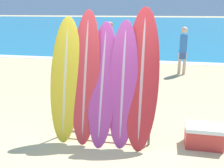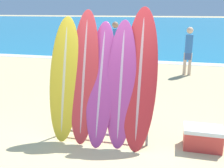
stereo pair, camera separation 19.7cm
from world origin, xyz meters
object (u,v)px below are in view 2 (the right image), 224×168
at_px(surfboard_slot_2, 101,84).
at_px(surfboard_slot_4, 140,79).
at_px(surfboard_slot_3, 121,85).
at_px(person_near_water, 188,49).
at_px(surfboard_rack, 101,118).
at_px(cooler_box, 203,138).
at_px(surfboard_slot_0, 65,79).
at_px(person_mid_beach, 115,44).
at_px(surfboard_slot_1, 84,77).

xyz_separation_m(surfboard_slot_2, surfboard_slot_4, (0.65, 0.04, 0.12)).
distance_m(surfboard_slot_3, surfboard_slot_4, 0.32).
distance_m(surfboard_slot_2, person_near_water, 5.41).
relative_size(surfboard_rack, surfboard_slot_4, 0.72).
relative_size(surfboard_slot_2, surfboard_slot_3, 0.99).
xyz_separation_m(surfboard_slot_3, cooler_box, (1.36, 0.10, -0.84)).
bearing_deg(person_near_water, surfboard_slot_2, -108.19).
bearing_deg(surfboard_slot_0, surfboard_slot_4, 2.12).
xyz_separation_m(surfboard_rack, person_near_water, (1.60, 5.22, 0.47)).
xyz_separation_m(surfboard_slot_2, cooler_box, (1.71, 0.09, -0.83)).
relative_size(surfboard_slot_2, cooler_box, 3.28).
height_order(surfboard_rack, surfboard_slot_2, surfboard_slot_2).
distance_m(surfboard_rack, surfboard_slot_0, 0.91).
distance_m(surfboard_slot_0, surfboard_slot_2, 0.65).
height_order(surfboard_rack, surfboard_slot_0, surfboard_slot_0).
xyz_separation_m(surfboard_slot_3, person_mid_beach, (-1.38, 5.57, -0.07)).
relative_size(person_near_water, cooler_box, 2.64).
bearing_deg(person_mid_beach, surfboard_rack, -177.39).
height_order(surfboard_slot_4, person_near_water, surfboard_slot_4).
xyz_separation_m(person_mid_beach, cooler_box, (2.74, -5.48, -0.78)).
height_order(surfboard_slot_3, surfboard_slot_4, surfboard_slot_4).
bearing_deg(surfboard_slot_0, surfboard_slot_3, 0.08).
xyz_separation_m(surfboard_rack, surfboard_slot_2, (-0.01, 0.05, 0.59)).
distance_m(surfboard_slot_1, person_near_water, 5.50).
bearing_deg(surfboard_slot_4, person_mid_beach, 106.92).
bearing_deg(surfboard_slot_0, surfboard_rack, -3.71).
height_order(surfboard_slot_4, cooler_box, surfboard_slot_4).
height_order(surfboard_slot_2, surfboard_slot_4, surfboard_slot_4).
xyz_separation_m(surfboard_slot_1, person_mid_beach, (-0.74, 5.55, -0.15)).
bearing_deg(person_near_water, cooler_box, -89.79).
bearing_deg(person_mid_beach, surfboard_slot_2, -177.42).
distance_m(surfboard_slot_3, cooler_box, 1.60).
height_order(surfboard_slot_1, surfboard_slot_3, surfboard_slot_1).
bearing_deg(surfboard_slot_4, cooler_box, 2.68).
bearing_deg(surfboard_slot_2, surfboard_rack, -76.08).
relative_size(surfboard_slot_1, person_mid_beach, 1.26).
bearing_deg(person_near_water, surfboard_slot_0, -114.41).
relative_size(surfboard_slot_1, surfboard_slot_4, 0.98).
height_order(surfboard_slot_2, cooler_box, surfboard_slot_2).
bearing_deg(surfboard_slot_4, surfboard_slot_2, -176.76).
xyz_separation_m(surfboard_slot_1, person_near_water, (1.91, 5.16, -0.22)).
distance_m(surfboard_slot_0, surfboard_slot_1, 0.35).
xyz_separation_m(surfboard_slot_0, cooler_box, (2.35, 0.10, -0.87)).
height_order(surfboard_slot_0, cooler_box, surfboard_slot_0).
bearing_deg(surfboard_slot_3, surfboard_slot_0, -179.92).
relative_size(surfboard_slot_1, cooler_box, 3.59).
height_order(surfboard_rack, surfboard_slot_1, surfboard_slot_1).
distance_m(surfboard_slot_1, surfboard_slot_4, 0.95).
xyz_separation_m(surfboard_slot_1, surfboard_slot_2, (0.29, -0.01, -0.09)).
distance_m(surfboard_rack, surfboard_slot_1, 0.75).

